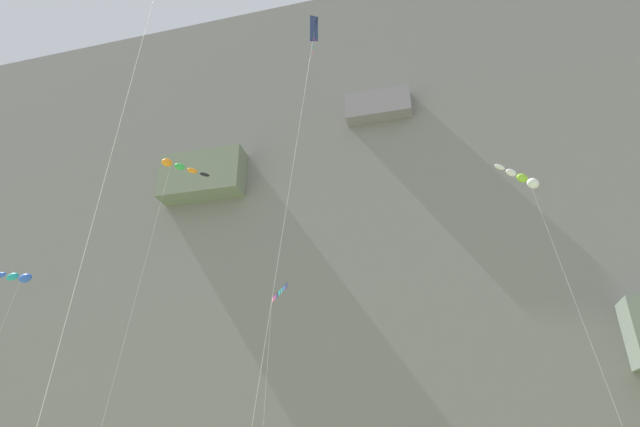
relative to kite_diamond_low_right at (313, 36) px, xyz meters
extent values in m
cube|color=slate|center=(-0.56, 52.55, 12.73)|extent=(180.00, 29.49, 70.88)
cube|color=slate|center=(-26.06, 36.35, 15.56)|extent=(12.24, 3.74, 6.76)
cube|color=gray|center=(-0.56, 37.32, 23.52)|extent=(9.00, 3.23, 4.10)
cube|color=navy|center=(0.04, 0.06, 0.61)|extent=(0.34, 2.20, 2.17)
cylinder|color=black|center=(0.04, 0.06, 0.61)|extent=(0.42, 0.14, 1.77)
cube|color=#CC3399|center=(0.07, 0.06, -0.20)|extent=(0.07, 0.26, 0.13)
cube|color=teal|center=(0.01, 0.06, -0.65)|extent=(0.09, 0.26, 0.13)
cube|color=pink|center=(0.00, 0.06, -1.11)|extent=(0.08, 0.26, 0.13)
cylinder|color=silver|center=(-0.80, -1.24, -11.12)|extent=(1.71, 2.63, 22.93)
cylinder|color=black|center=(-7.43, 17.54, -8.39)|extent=(2.65, 3.92, 0.02)
cube|color=pink|center=(-8.56, 19.22, -8.60)|extent=(0.22, 0.30, 0.39)
cube|color=#CC3399|center=(-8.18, 18.66, -8.60)|extent=(0.22, 0.30, 0.39)
cube|color=navy|center=(-7.80, 18.10, -8.60)|extent=(0.24, 0.32, 0.39)
cube|color=teal|center=(-7.43, 17.54, -8.60)|extent=(0.24, 0.32, 0.39)
cube|color=teal|center=(-7.05, 16.99, -8.60)|extent=(0.22, 0.31, 0.39)
cube|color=blue|center=(-6.67, 16.43, -8.60)|extent=(0.25, 0.32, 0.39)
cube|color=navy|center=(-6.30, 15.87, -8.60)|extent=(0.23, 0.31, 0.39)
cylinder|color=silver|center=(-8.05, 17.16, -15.49)|extent=(1.40, 4.70, 14.20)
ellipsoid|color=blue|center=(-21.81, 6.85, -9.68)|extent=(1.08, 0.65, 0.77)
ellipsoid|color=teal|center=(-22.96, 6.91, -9.46)|extent=(1.05, 0.54, 0.66)
ellipsoid|color=blue|center=(-24.11, 6.97, -9.24)|extent=(1.03, 0.43, 0.55)
ellipsoid|color=orange|center=(-12.85, 7.56, -1.50)|extent=(0.98, 0.99, 0.62)
ellipsoid|color=green|center=(-12.20, 8.25, -1.54)|extent=(0.90, 0.91, 0.51)
ellipsoid|color=orange|center=(-11.55, 8.93, -1.57)|extent=(0.82, 0.83, 0.40)
ellipsoid|color=black|center=(-10.90, 9.62, -1.61)|extent=(0.74, 0.76, 0.30)
cylinder|color=silver|center=(-12.86, 6.49, -12.13)|extent=(0.43, 2.58, 20.93)
ellipsoid|color=white|center=(13.56, 19.96, -0.08)|extent=(1.43, 1.46, 0.90)
ellipsoid|color=#8CCC33|center=(12.62, 18.91, -0.03)|extent=(1.31, 1.35, 0.74)
ellipsoid|color=white|center=(11.69, 17.87, 0.02)|extent=(1.19, 1.24, 0.58)
ellipsoid|color=white|center=(10.75, 16.83, 0.07)|extent=(1.07, 1.13, 0.43)
cylinder|color=silver|center=(14.18, 17.50, -11.43)|extent=(1.82, 4.29, 22.32)
camera|label=1|loc=(5.32, -19.45, -20.57)|focal=28.14mm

